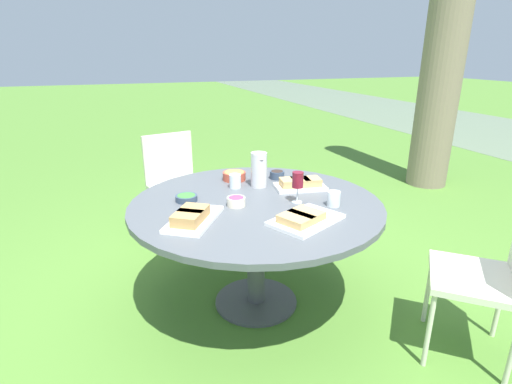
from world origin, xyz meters
TOP-DOWN VIEW (x-y plane):
  - ground_plane at (0.00, 0.00)m, footprint 40.00×40.00m
  - tree_trunk_main at (-1.64, 2.82)m, footprint 0.46×0.46m
  - dining_table at (0.00, 0.00)m, footprint 1.50×1.50m
  - chair_near_left at (0.85, 0.97)m, footprint 0.61×0.61m
  - chair_near_right at (-1.23, -0.31)m, footprint 0.51×0.53m
  - water_pitcher at (-0.26, 0.11)m, footprint 0.11×0.11m
  - wine_glass at (0.10, 0.22)m, footprint 0.07×0.07m
  - platter_bread_main at (0.38, 0.13)m, footprint 0.39×0.45m
  - platter_charcuterie at (0.18, -0.42)m, footprint 0.44×0.38m
  - platter_sandwich_side at (-0.13, 0.35)m, footprint 0.23×0.35m
  - bowl_fries at (-0.45, -0.00)m, footprint 0.16×0.16m
  - bowl_salad at (-0.15, -0.39)m, footprint 0.13×0.13m
  - bowl_olives at (-0.38, 0.29)m, footprint 0.10×0.10m
  - bowl_dip_red at (0.03, -0.13)m, footprint 0.11×0.11m
  - cup_water_near at (0.22, 0.40)m, footprint 0.08×0.08m
  - cup_water_far at (-0.29, -0.04)m, footprint 0.08×0.08m

SIDE VIEW (x-z plane):
  - ground_plane at x=0.00m, z-range 0.00..0.00m
  - chair_near_left at x=0.85m, z-range 0.08..0.97m
  - chair_near_right at x=-1.23m, z-range 0.08..0.97m
  - dining_table at x=0.00m, z-range 0.27..0.97m
  - bowl_salad at x=-0.15m, z-range 0.71..0.74m
  - platter_bread_main at x=0.38m, z-range 0.70..0.76m
  - bowl_dip_red at x=0.03m, z-range 0.71..0.76m
  - bowl_olives at x=-0.38m, z-range 0.71..0.76m
  - platter_sandwich_side at x=-0.13m, z-range 0.70..0.77m
  - platter_charcuterie at x=0.18m, z-range 0.70..0.77m
  - bowl_fries at x=-0.45m, z-range 0.71..0.76m
  - cup_water_near at x=0.22m, z-range 0.70..0.79m
  - cup_water_far at x=-0.29m, z-range 0.70..0.79m
  - water_pitcher at x=-0.26m, z-range 0.70..0.93m
  - wine_glass at x=0.10m, z-range 0.74..0.93m
  - tree_trunk_main at x=-1.64m, z-range 0.00..4.13m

